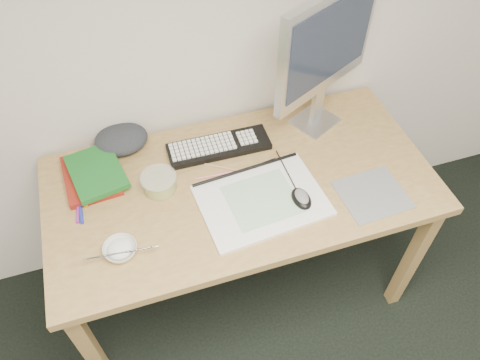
# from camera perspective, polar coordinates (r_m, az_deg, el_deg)

# --- Properties ---
(desk) EXTENTS (1.40, 0.70, 0.75)m
(desk) POSITION_cam_1_polar(r_m,az_deg,el_deg) (1.76, 0.12, -1.97)
(desk) COLOR tan
(desk) RESTS_ON ground
(mousepad) EXTENTS (0.24, 0.22, 0.00)m
(mousepad) POSITION_cam_1_polar(r_m,az_deg,el_deg) (1.72, 15.84, -1.70)
(mousepad) COLOR slate
(mousepad) RESTS_ON desk
(sketchpad) EXTENTS (0.45, 0.34, 0.01)m
(sketchpad) POSITION_cam_1_polar(r_m,az_deg,el_deg) (1.63, 2.68, -2.50)
(sketchpad) COLOR white
(sketchpad) RESTS_ON desk
(keyboard) EXTENTS (0.39, 0.13, 0.02)m
(keyboard) POSITION_cam_1_polar(r_m,az_deg,el_deg) (1.80, -2.60, 4.09)
(keyboard) COLOR black
(keyboard) RESTS_ON desk
(monitor) EXTENTS (0.45, 0.25, 0.56)m
(monitor) POSITION_cam_1_polar(r_m,az_deg,el_deg) (1.73, 10.52, 15.65)
(monitor) COLOR silver
(monitor) RESTS_ON desk
(mouse) EXTENTS (0.07, 0.10, 0.03)m
(mouse) POSITION_cam_1_polar(r_m,az_deg,el_deg) (1.63, 7.53, -2.02)
(mouse) COLOR black
(mouse) RESTS_ON sketchpad
(rice_bowl) EXTENTS (0.13, 0.13, 0.03)m
(rice_bowl) POSITION_cam_1_polar(r_m,az_deg,el_deg) (1.55, -14.37, -8.24)
(rice_bowl) COLOR white
(rice_bowl) RESTS_ON desk
(chopsticks) EXTENTS (0.22, 0.04, 0.02)m
(chopsticks) POSITION_cam_1_polar(r_m,az_deg,el_deg) (1.52, -14.27, -8.59)
(chopsticks) COLOR silver
(chopsticks) RESTS_ON rice_bowl
(fruit_tub) EXTENTS (0.16, 0.16, 0.06)m
(fruit_tub) POSITION_cam_1_polar(r_m,az_deg,el_deg) (1.68, -9.82, -0.33)
(fruit_tub) COLOR #E6E751
(fruit_tub) RESTS_ON desk
(book_red) EXTENTS (0.20, 0.26, 0.02)m
(book_red) POSITION_cam_1_polar(r_m,az_deg,el_deg) (1.78, -17.70, 0.50)
(book_red) COLOR maroon
(book_red) RESTS_ON desk
(book_green) EXTENTS (0.22, 0.27, 0.02)m
(book_green) POSITION_cam_1_polar(r_m,az_deg,el_deg) (1.76, -17.11, 0.95)
(book_green) COLOR #175E20
(book_green) RESTS_ON book_red
(cloth_lump) EXTENTS (0.20, 0.17, 0.07)m
(cloth_lump) POSITION_cam_1_polar(r_m,az_deg,el_deg) (1.85, -14.29, 4.82)
(cloth_lump) COLOR #292D32
(cloth_lump) RESTS_ON desk
(pencil_pink) EXTENTS (0.16, 0.02, 0.01)m
(pencil_pink) POSITION_cam_1_polar(r_m,az_deg,el_deg) (1.71, -2.81, 0.62)
(pencil_pink) COLOR pink
(pencil_pink) RESTS_ON desk
(pencil_tan) EXTENTS (0.15, 0.10, 0.01)m
(pencil_tan) POSITION_cam_1_polar(r_m,az_deg,el_deg) (1.73, -1.56, 1.43)
(pencil_tan) COLOR tan
(pencil_tan) RESTS_ON desk
(pencil_black) EXTENTS (0.20, 0.04, 0.01)m
(pencil_black) POSITION_cam_1_polar(r_m,az_deg,el_deg) (1.74, 1.46, 1.54)
(pencil_black) COLOR black
(pencil_black) RESTS_ON desk
(marker_blue) EXTENTS (0.01, 0.13, 0.01)m
(marker_blue) POSITION_cam_1_polar(r_m,az_deg,el_deg) (1.70, -18.87, -3.26)
(marker_blue) COLOR #1E2AA5
(marker_blue) RESTS_ON desk
(marker_orange) EXTENTS (0.05, 0.12, 0.01)m
(marker_orange) POSITION_cam_1_polar(r_m,az_deg,el_deg) (1.74, -17.94, -1.63)
(marker_orange) COLOR orange
(marker_orange) RESTS_ON desk
(marker_purple) EXTENTS (0.02, 0.12, 0.01)m
(marker_purple) POSITION_cam_1_polar(r_m,az_deg,el_deg) (1.71, -19.15, -3.32)
(marker_purple) COLOR #8A2791
(marker_purple) RESTS_ON desk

